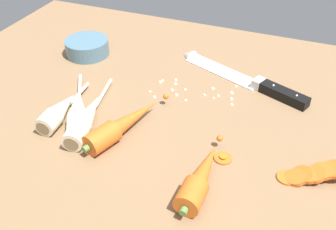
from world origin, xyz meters
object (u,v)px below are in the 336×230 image
object	(u,v)px
whole_carrot	(122,125)
carrot_slice_stray_near	(223,157)
parsnip_mid_left	(86,119)
parsnip_mid_right	(59,111)
carrot_slice_stack	(318,173)
whole_carrot_second	(201,177)
prep_bowl	(87,47)
parsnip_front	(78,110)
chefs_knife	(237,76)

from	to	relation	value
whole_carrot	carrot_slice_stray_near	size ratio (longest dim) A/B	6.64
parsnip_mid_left	parsnip_mid_right	world-z (taller)	same
parsnip_mid_right	carrot_slice_stray_near	xyz separation A→B (cm)	(33.63, 0.86, -1.62)
carrot_slice_stack	whole_carrot_second	bearing A→B (deg)	-153.74
whole_carrot	prep_bowl	size ratio (longest dim) A/B	1.95
parsnip_front	parsnip_mid_right	bearing A→B (deg)	-153.69
prep_bowl	carrot_slice_stray_near	bearing A→B (deg)	-30.24
chefs_knife	parsnip_mid_right	world-z (taller)	parsnip_mid_right
chefs_knife	carrot_slice_stack	distance (cm)	33.11
whole_carrot_second	parsnip_mid_right	size ratio (longest dim) A/B	1.05
carrot_slice_stack	carrot_slice_stray_near	world-z (taller)	carrot_slice_stack
chefs_knife	parsnip_mid_right	size ratio (longest dim) A/B	1.85
parsnip_mid_right	carrot_slice_stray_near	world-z (taller)	parsnip_mid_right
whole_carrot	carrot_slice_stray_near	world-z (taller)	whole_carrot
parsnip_front	carrot_slice_stray_near	world-z (taller)	parsnip_front
carrot_slice_stray_near	carrot_slice_stack	bearing A→B (deg)	4.14
parsnip_front	prep_bowl	size ratio (longest dim) A/B	1.83
whole_carrot_second	prep_bowl	size ratio (longest dim) A/B	1.73
chefs_knife	parsnip_front	distance (cm)	37.50
parsnip_mid_left	whole_carrot	bearing A→B (deg)	5.83
whole_carrot	whole_carrot_second	bearing A→B (deg)	-22.38
whole_carrot_second	carrot_slice_stack	bearing A→B (deg)	26.26
chefs_knife	whole_carrot_second	distance (cm)	35.26
chefs_knife	prep_bowl	size ratio (longest dim) A/B	3.04
chefs_knife	parsnip_mid_left	bearing A→B (deg)	-129.16
parsnip_front	parsnip_mid_right	distance (cm)	3.70
parsnip_mid_right	prep_bowl	size ratio (longest dim) A/B	1.64
chefs_knife	whole_carrot_second	size ratio (longest dim) A/B	1.76
whole_carrot	parsnip_mid_right	bearing A→B (deg)	-177.25
parsnip_mid_left	prep_bowl	size ratio (longest dim) A/B	2.13
prep_bowl	chefs_knife	bearing A→B (deg)	3.97
parsnip_front	parsnip_mid_right	world-z (taller)	same
carrot_slice_stray_near	parsnip_mid_right	bearing A→B (deg)	-178.54
whole_carrot	parsnip_mid_left	size ratio (longest dim) A/B	0.92
chefs_knife	parsnip_mid_left	distance (cm)	36.83
chefs_knife	parsnip_front	size ratio (longest dim) A/B	1.66
prep_bowl	carrot_slice_stack	bearing A→B (deg)	-22.09
parsnip_front	whole_carrot_second	bearing A→B (deg)	-16.39
whole_carrot	prep_bowl	distance (cm)	33.97
whole_carrot_second	prep_bowl	world-z (taller)	whole_carrot_second
whole_carrot	carrot_slice_stray_near	xyz separation A→B (cm)	(19.81, 0.19, -1.74)
chefs_knife	carrot_slice_stack	bearing A→B (deg)	-52.99
parsnip_mid_left	carrot_slice_stack	bearing A→B (deg)	2.80
whole_carrot	whole_carrot_second	xyz separation A→B (cm)	(17.94, -7.39, -0.00)
carrot_slice_stack	carrot_slice_stray_near	xyz separation A→B (cm)	(-15.81, -1.14, -1.09)
carrot_slice_stack	carrot_slice_stray_near	size ratio (longest dim) A/B	3.80
prep_bowl	parsnip_mid_left	bearing A→B (deg)	-59.29
chefs_knife	whole_carrot	bearing A→B (deg)	-119.49
whole_carrot_second	carrot_slice_stray_near	distance (cm)	8.00
parsnip_mid_right	parsnip_mid_left	bearing A→B (deg)	-0.96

